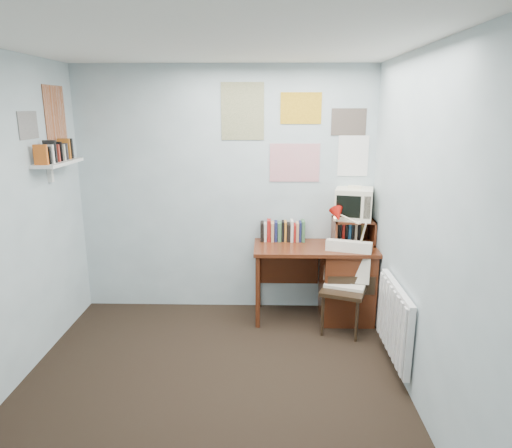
% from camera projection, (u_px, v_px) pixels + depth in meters
% --- Properties ---
extents(ground, '(3.50, 3.50, 0.00)m').
position_uv_depth(ground, '(207.00, 407.00, 3.28)').
color(ground, black).
rests_on(ground, ground).
extents(back_wall, '(3.00, 0.02, 2.50)m').
position_uv_depth(back_wall, '(226.00, 192.00, 4.66)').
color(back_wall, silver).
rests_on(back_wall, ground).
extents(right_wall, '(0.02, 3.50, 2.50)m').
position_uv_depth(right_wall, '(434.00, 242.00, 2.93)').
color(right_wall, silver).
rests_on(right_wall, ground).
extents(ceiling, '(3.00, 3.50, 0.02)m').
position_uv_depth(ceiling, '(195.00, 35.00, 2.65)').
color(ceiling, white).
rests_on(ceiling, back_wall).
extents(desk, '(1.20, 0.55, 0.76)m').
position_uv_depth(desk, '(341.00, 280.00, 4.58)').
color(desk, '#542513').
rests_on(desk, ground).
extents(desk_chair, '(0.54, 0.53, 0.84)m').
position_uv_depth(desk_chair, '(344.00, 291.00, 4.28)').
color(desk_chair, black).
rests_on(desk_chair, ground).
extents(desk_lamp, '(0.31, 0.28, 0.36)m').
position_uv_depth(desk_lamp, '(366.00, 234.00, 4.26)').
color(desk_lamp, '#BA130C').
rests_on(desk_lamp, desk).
extents(tv_riser, '(0.40, 0.30, 0.25)m').
position_uv_depth(tv_riser, '(353.00, 231.00, 4.57)').
color(tv_riser, '#542513').
rests_on(tv_riser, desk).
extents(crt_tv, '(0.42, 0.40, 0.33)m').
position_uv_depth(crt_tv, '(354.00, 202.00, 4.51)').
color(crt_tv, '#EEE7C7').
rests_on(crt_tv, tv_riser).
extents(book_row, '(0.60, 0.14, 0.22)m').
position_uv_depth(book_row, '(290.00, 230.00, 4.65)').
color(book_row, '#542513').
rests_on(book_row, desk).
extents(radiator, '(0.09, 0.80, 0.60)m').
position_uv_depth(radiator, '(395.00, 321.00, 3.67)').
color(radiator, white).
rests_on(radiator, right_wall).
extents(wall_shelf, '(0.20, 0.62, 0.24)m').
position_uv_depth(wall_shelf, '(58.00, 163.00, 3.97)').
color(wall_shelf, white).
rests_on(wall_shelf, left_wall).
extents(posters_back, '(1.20, 0.01, 0.90)m').
position_uv_depth(posters_back, '(295.00, 132.00, 4.49)').
color(posters_back, white).
rests_on(posters_back, back_wall).
extents(posters_left, '(0.01, 0.70, 0.60)m').
position_uv_depth(posters_left, '(42.00, 118.00, 3.88)').
color(posters_left, white).
rests_on(posters_left, left_wall).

